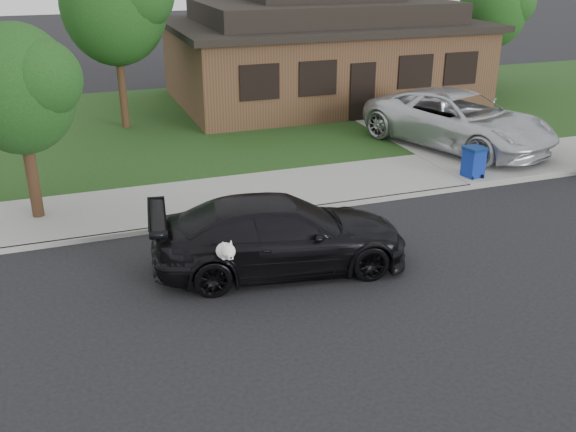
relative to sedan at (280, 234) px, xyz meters
name	(u,v)px	position (x,y,z in m)	size (l,w,h in m)	color
ground	(415,264)	(2.74, -0.81, -0.76)	(120.00, 120.00, 0.00)	black
sidewalk	(324,185)	(2.74, 4.19, -0.70)	(60.00, 3.00, 0.12)	gray
curb	(347,204)	(2.74, 2.69, -0.70)	(60.00, 0.12, 0.12)	gray
lawn	(245,118)	(2.74, 12.19, -0.70)	(60.00, 13.00, 0.13)	#193814
driveway	(420,123)	(8.74, 9.19, -0.69)	(4.50, 13.00, 0.14)	gray
sedan	(280,234)	(0.00, 0.00, 0.00)	(5.49, 2.81, 1.52)	black
minivan	(459,120)	(8.19, 5.99, 0.26)	(2.93, 6.36, 1.77)	silver
recycling_bin	(474,162)	(6.93, 3.26, -0.20)	(0.60, 0.61, 0.88)	navy
house	(322,51)	(6.74, 14.19, 1.37)	(12.60, 8.60, 4.65)	#422B1C
tree_0	(119,2)	(-1.59, 12.07, 3.72)	(3.78, 3.60, 6.34)	#332114
tree_1	(497,8)	(14.88, 13.59, 2.95)	(3.15, 3.00, 5.25)	#332114
tree_2	(23,88)	(-4.64, 4.30, 2.50)	(2.73, 2.60, 4.59)	#332114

